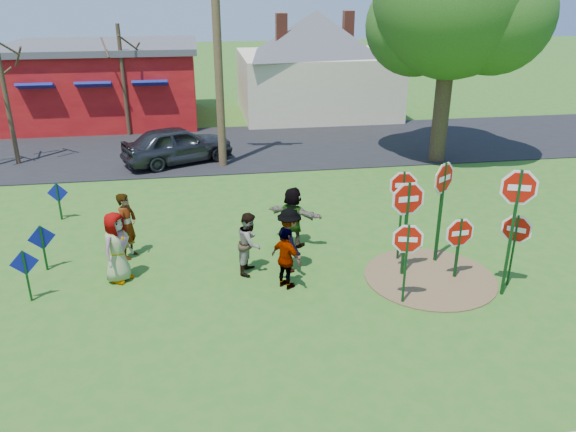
% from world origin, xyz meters
% --- Properties ---
extents(ground, '(120.00, 120.00, 0.00)m').
position_xyz_m(ground, '(0.00, 0.00, 0.00)').
color(ground, '#29611B').
rests_on(ground, ground).
extents(road, '(120.00, 7.50, 0.04)m').
position_xyz_m(road, '(0.00, 11.50, 0.02)').
color(road, black).
rests_on(road, ground).
extents(dirt_patch, '(3.20, 3.20, 0.03)m').
position_xyz_m(dirt_patch, '(4.50, -1.00, 0.01)').
color(dirt_patch, brown).
rests_on(dirt_patch, ground).
extents(red_building, '(9.40, 7.69, 3.90)m').
position_xyz_m(red_building, '(-5.50, 17.99, 1.97)').
color(red_building, maroon).
rests_on(red_building, ground).
extents(cream_house, '(9.40, 9.40, 6.50)m').
position_xyz_m(cream_house, '(5.50, 18.00, 2.92)').
color(cream_house, beige).
rests_on(cream_house, ground).
extents(stop_sign_a, '(0.90, 0.25, 2.05)m').
position_xyz_m(stop_sign_a, '(3.43, -2.00, 1.41)').
color(stop_sign_a, '#103B18').
rests_on(stop_sign_a, ground).
extents(stop_sign_b, '(0.94, 0.14, 2.54)m').
position_xyz_m(stop_sign_b, '(4.04, 0.08, 1.84)').
color(stop_sign_b, '#103B18').
rests_on(stop_sign_b, ground).
extents(stop_sign_c, '(1.04, 0.36, 3.18)m').
position_xyz_m(stop_sign_c, '(5.85, -2.00, 2.25)').
color(stop_sign_c, '#103B18').
rests_on(stop_sign_c, ground).
extents(stop_sign_d, '(0.91, 0.62, 2.82)m').
position_xyz_m(stop_sign_d, '(4.97, -0.18, 2.04)').
color(stop_sign_d, '#103B18').
rests_on(stop_sign_d, ground).
extents(stop_sign_e, '(0.99, 0.09, 1.70)m').
position_xyz_m(stop_sign_e, '(5.10, -1.08, 1.11)').
color(stop_sign_e, '#103B18').
rests_on(stop_sign_e, ground).
extents(stop_sign_f, '(0.76, 0.57, 1.93)m').
position_xyz_m(stop_sign_f, '(6.20, -1.62, 1.34)').
color(stop_sign_f, '#103B18').
rests_on(stop_sign_f, ground).
extents(stop_sign_g, '(1.12, 0.10, 2.57)m').
position_xyz_m(stop_sign_g, '(3.87, -0.73, 1.78)').
color(stop_sign_g, '#103B18').
rests_on(stop_sign_g, ground).
extents(blue_diamond_b, '(0.59, 0.18, 1.27)m').
position_xyz_m(blue_diamond_b, '(-4.89, -0.59, 0.79)').
color(blue_diamond_b, '#103B18').
rests_on(blue_diamond_b, ground).
extents(blue_diamond_c, '(0.62, 0.27, 1.22)m').
position_xyz_m(blue_diamond_c, '(-4.88, 0.92, 0.75)').
color(blue_diamond_c, '#103B18').
rests_on(blue_diamond_c, ground).
extents(blue_diamond_d, '(0.61, 0.07, 1.18)m').
position_xyz_m(blue_diamond_d, '(-5.21, 4.27, 0.73)').
color(blue_diamond_d, '#103B18').
rests_on(blue_diamond_d, ground).
extents(person_a, '(0.93, 1.03, 1.76)m').
position_xyz_m(person_a, '(-2.99, 0.09, 0.88)').
color(person_a, '#354D7E').
rests_on(person_a, ground).
extents(person_b, '(0.64, 0.76, 1.77)m').
position_xyz_m(person_b, '(-2.87, 1.36, 0.89)').
color(person_b, '#1F6651').
rests_on(person_b, ground).
extents(person_c, '(0.82, 0.92, 1.57)m').
position_xyz_m(person_c, '(0.18, 0.04, 0.79)').
color(person_c, brown).
rests_on(person_c, ground).
extents(person_d, '(0.89, 1.20, 1.66)m').
position_xyz_m(person_d, '(1.15, -0.07, 0.83)').
color(person_d, '#35343A').
rests_on(person_d, ground).
extents(person_e, '(0.84, 0.91, 1.49)m').
position_xyz_m(person_e, '(0.94, -0.90, 0.75)').
color(person_e, '#432A4E').
rests_on(person_e, ground).
extents(person_f, '(1.57, 1.29, 1.69)m').
position_xyz_m(person_f, '(1.48, 1.37, 0.84)').
color(person_f, '#25582B').
rests_on(person_f, ground).
extents(suv, '(4.67, 3.31, 1.48)m').
position_xyz_m(suv, '(-1.78, 9.57, 0.78)').
color(suv, '#323137').
rests_on(suv, road).
extents(utility_pole, '(2.44, 0.45, 10.01)m').
position_xyz_m(utility_pole, '(-0.05, 8.93, 5.27)').
color(utility_pole, '#4C3823').
rests_on(utility_pole, ground).
extents(leafy_tree, '(6.41, 5.85, 9.11)m').
position_xyz_m(leafy_tree, '(8.71, 8.28, 5.86)').
color(leafy_tree, '#382819').
rests_on(leafy_tree, ground).
extents(bare_tree_west, '(1.80, 1.80, 5.47)m').
position_xyz_m(bare_tree_west, '(-8.10, 10.44, 3.54)').
color(bare_tree_west, '#382819').
rests_on(bare_tree_west, ground).
extents(bare_tree_east, '(1.80, 1.80, 5.04)m').
position_xyz_m(bare_tree_east, '(-4.19, 14.45, 3.26)').
color(bare_tree_east, '#382819').
rests_on(bare_tree_east, ground).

